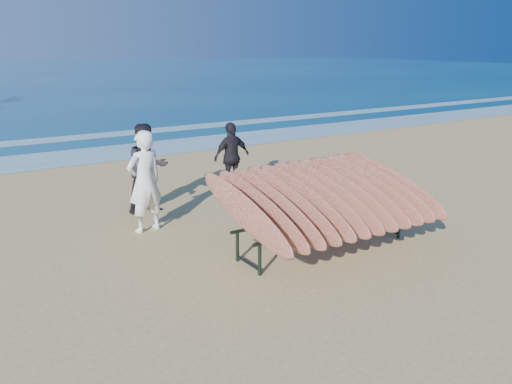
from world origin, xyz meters
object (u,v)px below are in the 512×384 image
person_dark_a (147,169)px  person_dark_b (232,157)px  person_white (145,182)px  surfboard_rack (324,197)px

person_dark_a → person_dark_b: size_ratio=1.14×
person_white → surfboard_rack: bearing=119.9°
surfboard_rack → person_white: size_ratio=1.70×
person_dark_a → person_dark_b: person_dark_a is taller
surfboard_rack → person_white: 3.28m
person_white → person_dark_b: size_ratio=1.17×
person_dark_a → person_white: bearing=-118.7°
person_white → person_dark_a: bearing=-125.1°
surfboard_rack → person_dark_a: size_ratio=1.75×
person_dark_a → person_dark_b: bearing=9.6°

